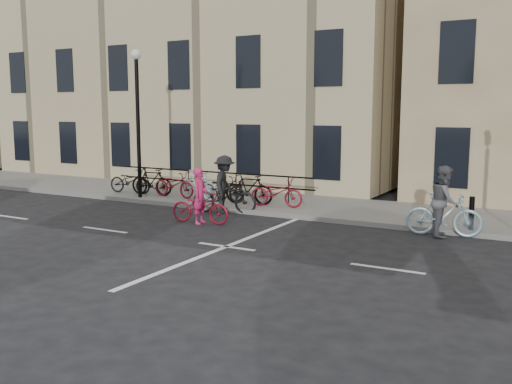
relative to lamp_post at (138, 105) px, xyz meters
The scene contains 9 objects.
ground 8.59m from the lamp_post, 34.09° to the right, with size 120.00×120.00×0.00m, color black.
sidewalk 4.52m from the lamp_post, 32.62° to the left, with size 46.00×4.00×0.15m, color slate.
building_west 9.11m from the lamp_post, 106.21° to the left, with size 20.00×10.00×10.00m, color tan.
lamp_post is the anchor object (origin of this frame).
bollard_east 11.86m from the lamp_post, ahead, with size 0.14×0.14×0.90m, color black.
parked_bikes 3.62m from the lamp_post, 16.55° to the left, with size 8.30×1.23×1.05m.
cyclist_pink 5.66m from the lamp_post, 28.35° to the right, with size 1.90×0.85×1.64m.
cyclist_grey 11.24m from the lamp_post, ahead, with size 2.01×1.03×1.88m.
cyclist_dark 4.88m from the lamp_post, ahead, with size 2.23×1.37×1.88m.
Camera 1 is at (7.27, -11.51, 3.32)m, focal length 40.00 mm.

